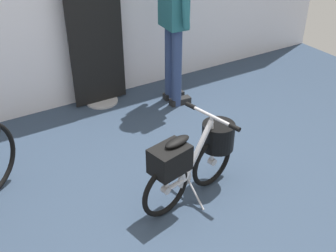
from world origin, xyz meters
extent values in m
plane|color=#2D3D51|center=(0.00, 0.00, 0.00)|extent=(7.01, 7.01, 0.00)
cylinder|color=#B7B7BC|center=(0.13, 1.91, 0.01)|extent=(0.36, 0.36, 0.02)
cube|color=black|center=(0.13, 1.91, 0.93)|extent=(0.60, 0.02, 1.82)
torus|color=black|center=(0.32, 0.11, 0.22)|extent=(0.45, 0.13, 0.45)
cylinder|color=#B7B7BC|center=(0.32, 0.11, 0.22)|extent=(0.07, 0.06, 0.06)
torus|color=black|center=(-0.18, 0.01, 0.22)|extent=(0.45, 0.13, 0.45)
cylinder|color=#B7B7BC|center=(-0.18, 0.01, 0.22)|extent=(0.07, 0.06, 0.06)
cylinder|color=silver|center=(-0.08, 0.03, 0.22)|extent=(0.20, 0.07, 0.05)
cylinder|color=silver|center=(0.15, 0.08, 0.42)|extent=(0.32, 0.11, 0.44)
cylinder|color=silver|center=(-0.03, 0.04, 0.40)|extent=(0.12, 0.06, 0.38)
cylinder|color=silver|center=(-0.08, 0.03, 0.22)|extent=(0.20, 0.06, 0.04)
cylinder|color=silver|center=(0.30, 0.11, 0.43)|extent=(0.07, 0.04, 0.41)
cylinder|color=silver|center=(-0.12, 0.02, 0.40)|extent=(0.14, 0.05, 0.36)
ellipsoid|color=black|center=(-0.07, 0.03, 0.60)|extent=(0.23, 0.13, 0.05)
cylinder|color=#B7B7BC|center=(0.28, 0.11, 0.65)|extent=(0.03, 0.03, 0.04)
cylinder|color=#B7B7BC|center=(0.28, 0.11, 0.67)|extent=(0.11, 0.44, 0.03)
cylinder|color=black|center=(0.33, -0.11, 0.67)|extent=(0.05, 0.10, 0.04)
cylinder|color=black|center=(0.24, 0.32, 0.67)|extent=(0.05, 0.10, 0.04)
cylinder|color=#B7B7BC|center=(0.01, 0.05, 0.21)|extent=(0.14, 0.04, 0.14)
cylinder|color=#B7B7BC|center=(0.06, -0.03, 0.10)|extent=(0.05, 0.19, 0.21)
cylinder|color=black|center=(0.37, 0.12, 0.45)|extent=(0.31, 0.31, 0.22)
cube|color=black|center=(-0.14, 0.02, 0.48)|extent=(0.31, 0.25, 0.20)
cylinder|color=navy|center=(0.81, 1.42, 0.43)|extent=(0.11, 0.11, 0.87)
cube|color=black|center=(0.86, 1.42, 0.04)|extent=(0.25, 0.11, 0.07)
cylinder|color=navy|center=(0.83, 1.58, 0.43)|extent=(0.11, 0.11, 0.87)
cube|color=black|center=(0.87, 1.58, 0.04)|extent=(0.25, 0.11, 0.07)
camera|label=1|loc=(-1.39, -2.00, 2.23)|focal=44.10mm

